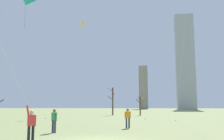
% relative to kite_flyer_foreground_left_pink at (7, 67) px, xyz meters
% --- Properties ---
extents(kite_flyer_foreground_left_pink, '(3.56, 5.83, 12.15)m').
position_rel_kite_flyer_foreground_left_pink_xyz_m(kite_flyer_foreground_left_pink, '(0.00, 0.00, 0.00)').
color(kite_flyer_foreground_left_pink, black).
rests_on(kite_flyer_foreground_left_pink, ground).
extents(bystander_far_off_by_trees, '(0.47, 0.33, 1.62)m').
position_rel_kite_flyer_foreground_left_pink_xyz_m(bystander_far_off_by_trees, '(0.03, 6.18, -2.73)').
color(bystander_far_off_by_trees, '#33384C').
rests_on(bystander_far_off_by_trees, ground).
extents(bystander_watching_nearby, '(0.50, 0.27, 1.62)m').
position_rel_kite_flyer_foreground_left_pink_xyz_m(bystander_watching_nearby, '(4.75, 10.56, -2.73)').
color(bystander_watching_nearby, '#33384C').
rests_on(bystander_watching_nearby, ground).
extents(distant_kite_low_near_trees_yellow, '(2.01, 7.22, 18.40)m').
position_rel_kite_flyer_foreground_left_pink_xyz_m(distant_kite_low_near_trees_yellow, '(-6.48, 35.77, 12.83)').
color(distant_kite_low_near_trees_yellow, yellow).
rests_on(distant_kite_low_near_trees_yellow, ground).
extents(distant_kite_high_overhead_red, '(3.92, 1.45, 20.09)m').
position_rel_kite_flyer_foreground_left_pink_xyz_m(distant_kite_high_overhead_red, '(-11.70, 24.04, 13.85)').
color(distant_kite_high_overhead_red, red).
rests_on(distant_kite_high_overhead_red, ground).
extents(bare_tree_leftmost, '(2.02, 2.51, 3.69)m').
position_rel_kite_flyer_foreground_left_pink_xyz_m(bare_tree_leftmost, '(4.65, 39.60, -1.54)').
color(bare_tree_leftmost, brown).
rests_on(bare_tree_leftmost, ground).
extents(bare_tree_left_of_center, '(1.80, 2.79, 5.60)m').
position_rel_kite_flyer_foreground_left_pink_xyz_m(bare_tree_left_of_center, '(-0.89, 40.04, -0.64)').
color(bare_tree_left_of_center, '#4C3828').
rests_on(bare_tree_left_of_center, ground).
extents(skyline_wide_slab, '(5.04, 11.12, 25.22)m').
position_rel_kite_flyer_foreground_left_pink_xyz_m(skyline_wide_slab, '(2.63, 142.62, 8.98)').
color(skyline_wide_slab, gray).
rests_on(skyline_wide_slab, ground).
extents(skyline_slender_spire, '(5.40, 8.83, 42.48)m').
position_rel_kite_flyer_foreground_left_pink_xyz_m(skyline_slender_spire, '(27.91, 148.88, 13.12)').
color(skyline_slender_spire, gray).
rests_on(skyline_slender_spire, ground).
extents(skyline_mid_tower_left, '(9.81, 5.53, 51.74)m').
position_rel_kite_flyer_foreground_left_pink_xyz_m(skyline_mid_tower_left, '(25.57, 129.62, 22.24)').
color(skyline_mid_tower_left, '#9EA3AD').
rests_on(skyline_mid_tower_left, ground).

